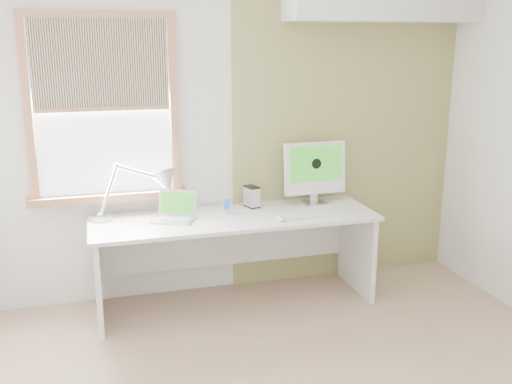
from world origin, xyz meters
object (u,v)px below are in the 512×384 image
object	(u,v)px
desk_lamp	(154,186)
external_drive	(252,197)
laptop	(175,212)
desk	(233,237)
imac	(315,169)

from	to	relation	value
desk_lamp	external_drive	bearing A→B (deg)	-1.57
desk_lamp	laptop	bearing A→B (deg)	-54.27
desk_lamp	laptop	size ratio (longest dim) A/B	2.05
laptop	external_drive	world-z (taller)	laptop
laptop	desk	bearing A→B (deg)	1.35
desk	external_drive	world-z (taller)	external_drive
laptop	imac	size ratio (longest dim) A/B	0.71
desk	imac	xyz separation A→B (m)	(0.73, 0.12, 0.48)
desk	desk_lamp	xyz separation A→B (m)	(-0.58, 0.17, 0.42)
external_drive	desk_lamp	bearing A→B (deg)	178.43
laptop	imac	bearing A→B (deg)	6.35
laptop	desk_lamp	bearing A→B (deg)	125.73
desk_lamp	imac	bearing A→B (deg)	-2.22
desk	external_drive	bearing A→B (deg)	37.39
laptop	external_drive	size ratio (longest dim) A/B	2.14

